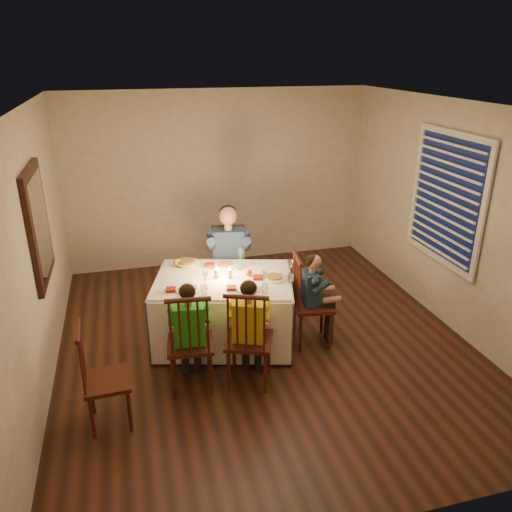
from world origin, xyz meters
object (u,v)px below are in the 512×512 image
object	(u,v)px
serving_bowl	(187,264)
chair_adult	(230,307)
dining_table	(224,296)
chair_near_right	(249,381)
chair_extra	(113,421)
child_yellow	(249,381)
chair_near_left	(193,384)
child_green	(193,384)
adult	(230,307)
child_teal	(311,341)
chair_end	(311,341)

from	to	relation	value
serving_bowl	chair_adult	bearing A→B (deg)	29.47
dining_table	chair_near_right	distance (m)	1.00
chair_extra	child_yellow	bearing A→B (deg)	-81.50
dining_table	chair_near_left	world-z (taller)	dining_table
chair_near_right	child_green	world-z (taller)	child_green
child_green	adult	bearing A→B (deg)	-108.63
chair_near_left	child_teal	xyz separation A→B (m)	(1.42, 0.45, 0.00)
adult	serving_bowl	world-z (taller)	serving_bowl
child_yellow	chair_near_left	bearing A→B (deg)	12.47
chair_near_right	chair_extra	world-z (taller)	chair_near_right
adult	child_yellow	world-z (taller)	adult
child_teal	chair_adult	bearing A→B (deg)	42.22
adult	child_green	xyz separation A→B (m)	(-0.70, -1.48, 0.00)
child_teal	serving_bowl	world-z (taller)	serving_bowl
chair_near_left	child_yellow	world-z (taller)	child_yellow
chair_adult	child_teal	world-z (taller)	child_teal
adult	child_yellow	size ratio (longest dim) A/B	1.21
child_teal	chair_end	bearing A→B (deg)	0.00
chair_adult	adult	size ratio (longest dim) A/B	0.78
chair_adult	chair_near_right	bearing A→B (deg)	-84.43
chair_end	serving_bowl	distance (m)	1.68
chair_near_left	chair_near_right	distance (m)	0.57
chair_extra	chair_near_right	bearing A→B (deg)	-81.50
chair_extra	serving_bowl	bearing A→B (deg)	-33.42
chair_adult	chair_extra	bearing A→B (deg)	-118.09
chair_extra	child_teal	size ratio (longest dim) A/B	0.92
chair_end	child_teal	size ratio (longest dim) A/B	0.99
chair_near_right	adult	xyz separation A→B (m)	(0.14, 1.58, 0.00)
chair_adult	chair_end	size ratio (longest dim) A/B	1.00
adult	chair_end	bearing A→B (deg)	-44.42
child_yellow	serving_bowl	distance (m)	1.56
dining_table	chair_extra	bearing A→B (deg)	-123.68
dining_table	child_green	size ratio (longest dim) A/B	1.55
chair_near_left	child_green	distance (m)	0.00
adult	child_green	distance (m)	1.64
adult	child_green	size ratio (longest dim) A/B	1.21
chair_near_right	child_teal	xyz separation A→B (m)	(0.86, 0.54, 0.00)
dining_table	chair_end	size ratio (longest dim) A/B	1.63
chair_end	child_green	distance (m)	1.49
serving_bowl	chair_near_left	bearing A→B (deg)	-96.81
chair_adult	child_green	size ratio (longest dim) A/B	0.95
dining_table	serving_bowl	bearing A→B (deg)	143.62
serving_bowl	chair_end	bearing A→B (deg)	-29.25
chair_near_right	dining_table	bearing A→B (deg)	-62.57
chair_near_right	chair_end	world-z (taller)	same
chair_near_right	chair_extra	distance (m)	1.36
chair_end	child_yellow	world-z (taller)	child_yellow
chair_end	child_yellow	bearing A→B (deg)	129.39
dining_table	chair_near_right	world-z (taller)	dining_table
chair_near_left	chair_extra	xyz separation A→B (m)	(-0.77, -0.35, 0.00)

